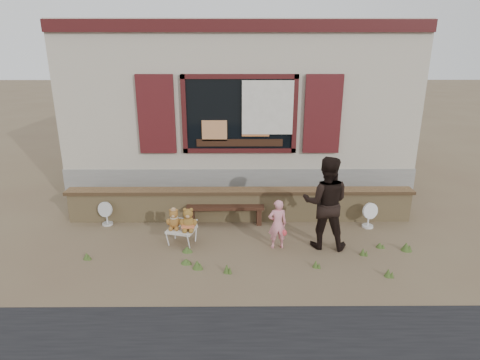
{
  "coord_description": "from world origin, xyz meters",
  "views": [
    {
      "loc": [
        -0.05,
        -6.73,
        3.41
      ],
      "look_at": [
        0.0,
        0.6,
        1.0
      ],
      "focal_mm": 30.0,
      "sensor_mm": 36.0,
      "label": 1
    }
  ],
  "objects_px": {
    "teddy_bear_right": "(188,219)",
    "adult": "(326,203)",
    "bench": "(225,210)",
    "child": "(277,224)",
    "folding_chair": "(182,230)",
    "teddy_bear_left": "(174,218)"
  },
  "relations": [
    {
      "from": "child",
      "to": "folding_chair",
      "type": "bearing_deg",
      "value": -11.48
    },
    {
      "from": "teddy_bear_right",
      "to": "adult",
      "type": "xyz_separation_m",
      "value": [
        2.43,
        -0.07,
        0.33
      ]
    },
    {
      "from": "child",
      "to": "adult",
      "type": "xyz_separation_m",
      "value": [
        0.84,
        0.06,
        0.38
      ]
    },
    {
      "from": "teddy_bear_right",
      "to": "child",
      "type": "distance_m",
      "value": 1.6
    },
    {
      "from": "teddy_bear_left",
      "to": "adult",
      "type": "bearing_deg",
      "value": 12.2
    },
    {
      "from": "folding_chair",
      "to": "adult",
      "type": "distance_m",
      "value": 2.63
    },
    {
      "from": "teddy_bear_left",
      "to": "adult",
      "type": "relative_size",
      "value": 0.23
    },
    {
      "from": "folding_chair",
      "to": "adult",
      "type": "height_order",
      "value": "adult"
    },
    {
      "from": "teddy_bear_right",
      "to": "adult",
      "type": "distance_m",
      "value": 2.46
    },
    {
      "from": "teddy_bear_right",
      "to": "adult",
      "type": "bearing_deg",
      "value": 13.6
    },
    {
      "from": "bench",
      "to": "folding_chair",
      "type": "relative_size",
      "value": 2.72
    },
    {
      "from": "bench",
      "to": "child",
      "type": "xyz_separation_m",
      "value": [
        0.96,
        -1.05,
        0.17
      ]
    },
    {
      "from": "bench",
      "to": "teddy_bear_right",
      "type": "height_order",
      "value": "teddy_bear_right"
    },
    {
      "from": "folding_chair",
      "to": "teddy_bear_right",
      "type": "distance_m",
      "value": 0.28
    },
    {
      "from": "bench",
      "to": "teddy_bear_right",
      "type": "xyz_separation_m",
      "value": [
        -0.64,
        -0.92,
        0.22
      ]
    },
    {
      "from": "child",
      "to": "teddy_bear_left",
      "type": "bearing_deg",
      "value": -12.2
    },
    {
      "from": "child",
      "to": "teddy_bear_right",
      "type": "bearing_deg",
      "value": -10.62
    },
    {
      "from": "bench",
      "to": "folding_chair",
      "type": "height_order",
      "value": "bench"
    },
    {
      "from": "bench",
      "to": "child",
      "type": "relative_size",
      "value": 1.71
    },
    {
      "from": "teddy_bear_left",
      "to": "bench",
      "type": "bearing_deg",
      "value": 58.31
    },
    {
      "from": "teddy_bear_left",
      "to": "child",
      "type": "bearing_deg",
      "value": 9.03
    },
    {
      "from": "folding_chair",
      "to": "teddy_bear_left",
      "type": "bearing_deg",
      "value": 180.0
    }
  ]
}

